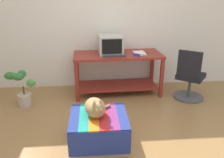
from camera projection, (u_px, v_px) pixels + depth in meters
The scene contains 12 objects.
ground_plane at pixel (117, 144), 2.87m from camera, with size 14.00×14.00×0.00m, color olive.
back_wall at pixel (106, 19), 4.33m from camera, with size 8.00×0.10×2.60m, color silver.
desk at pixel (118, 66), 4.20m from camera, with size 1.58×0.74×0.75m.
tv_monitor at pixel (110, 44), 4.11m from camera, with size 0.43×0.49×0.32m.
keyboard at pixel (115, 55), 3.96m from camera, with size 0.40×0.15×0.02m, color #333338.
book at pixel (139, 53), 4.11m from camera, with size 0.19×0.25×0.03m, color white.
ottoman_with_blanket at pixel (99, 130), 2.83m from camera, with size 0.69×0.67×0.39m.
cat at pixel (95, 107), 2.73m from camera, with size 0.36×0.42×0.27m.
potted_plant at pixel (22, 89), 3.76m from camera, with size 0.46×0.30×0.60m.
office_chair at pixel (190, 78), 3.97m from camera, with size 0.59×0.59×0.89m.
stapler at pixel (137, 55), 3.96m from camera, with size 0.04×0.11×0.04m, color #2342B7.
pen at pixel (146, 53), 4.18m from camera, with size 0.01×0.01×0.14m, color black.
Camera 1 is at (-0.26, -2.39, 1.77)m, focal length 37.11 mm.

